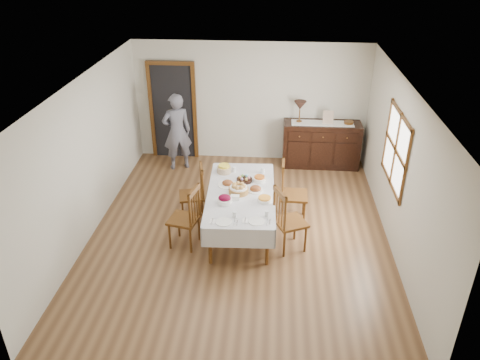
# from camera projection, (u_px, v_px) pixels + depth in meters

# --- Properties ---
(ground) EXTENTS (6.00, 6.00, 0.00)m
(ground) POSITION_uv_depth(u_px,v_px,m) (240.00, 231.00, 8.06)
(ground) COLOR brown
(room_shell) EXTENTS (5.02, 6.02, 2.65)m
(room_shell) POSITION_uv_depth(u_px,v_px,m) (233.00, 133.00, 7.67)
(room_shell) COLOR silver
(room_shell) RESTS_ON ground
(dining_table) EXTENTS (1.19, 2.22, 0.75)m
(dining_table) POSITION_uv_depth(u_px,v_px,m) (241.00, 197.00, 7.79)
(dining_table) COLOR silver
(dining_table) RESTS_ON ground
(chair_left_near) EXTENTS (0.53, 0.53, 1.08)m
(chair_left_near) POSITION_uv_depth(u_px,v_px,m) (187.00, 217.00, 7.47)
(chair_left_near) COLOR #522F11
(chair_left_near) RESTS_ON ground
(chair_left_far) EXTENTS (0.51, 0.51, 1.03)m
(chair_left_far) POSITION_uv_depth(u_px,v_px,m) (195.00, 192.00, 8.20)
(chair_left_far) COLOR #522F11
(chair_left_far) RESTS_ON ground
(chair_right_near) EXTENTS (0.61, 0.61, 1.10)m
(chair_right_near) POSITION_uv_depth(u_px,v_px,m) (287.00, 219.00, 7.37)
(chair_right_near) COLOR #522F11
(chair_right_near) RESTS_ON ground
(chair_right_far) EXTENTS (0.48, 0.48, 1.12)m
(chair_right_far) POSITION_uv_depth(u_px,v_px,m) (291.00, 192.00, 8.13)
(chair_right_far) COLOR #522F11
(chair_right_far) RESTS_ON ground
(sideboard) EXTENTS (1.64, 0.59, 0.98)m
(sideboard) POSITION_uv_depth(u_px,v_px,m) (321.00, 144.00, 10.11)
(sideboard) COLOR black
(sideboard) RESTS_ON ground
(person) EXTENTS (0.65, 0.54, 1.78)m
(person) POSITION_uv_depth(u_px,v_px,m) (177.00, 129.00, 9.81)
(person) COLOR slate
(person) RESTS_ON ground
(bread_basket) EXTENTS (0.33, 0.33, 0.17)m
(bread_basket) POSITION_uv_depth(u_px,v_px,m) (239.00, 189.00, 7.70)
(bread_basket) COLOR olive
(bread_basket) RESTS_ON dining_table
(egg_basket) EXTENTS (0.27, 0.27, 0.10)m
(egg_basket) POSITION_uv_depth(u_px,v_px,m) (244.00, 180.00, 8.07)
(egg_basket) COLOR black
(egg_basket) RESTS_ON dining_table
(ham_platter_a) EXTENTS (0.33, 0.33, 0.11)m
(ham_platter_a) POSITION_uv_depth(u_px,v_px,m) (228.00, 184.00, 7.95)
(ham_platter_a) COLOR white
(ham_platter_a) RESTS_ON dining_table
(ham_platter_b) EXTENTS (0.27, 0.27, 0.11)m
(ham_platter_b) POSITION_uv_depth(u_px,v_px,m) (255.00, 189.00, 7.78)
(ham_platter_b) COLOR white
(ham_platter_b) RESTS_ON dining_table
(beet_bowl) EXTENTS (0.24, 0.24, 0.15)m
(beet_bowl) POSITION_uv_depth(u_px,v_px,m) (225.00, 200.00, 7.41)
(beet_bowl) COLOR white
(beet_bowl) RESTS_ON dining_table
(carrot_bowl) EXTENTS (0.23, 0.23, 0.09)m
(carrot_bowl) POSITION_uv_depth(u_px,v_px,m) (259.00, 179.00, 8.07)
(carrot_bowl) COLOR white
(carrot_bowl) RESTS_ON dining_table
(pineapple_bowl) EXTENTS (0.26, 0.26, 0.15)m
(pineapple_bowl) POSITION_uv_depth(u_px,v_px,m) (224.00, 169.00, 8.35)
(pineapple_bowl) COLOR tan
(pineapple_bowl) RESTS_ON dining_table
(casserole_dish) EXTENTS (0.23, 0.23, 0.08)m
(casserole_dish) POSITION_uv_depth(u_px,v_px,m) (265.00, 199.00, 7.47)
(casserole_dish) COLOR white
(casserole_dish) RESTS_ON dining_table
(butter_dish) EXTENTS (0.14, 0.10, 0.07)m
(butter_dish) POSITION_uv_depth(u_px,v_px,m) (235.00, 197.00, 7.53)
(butter_dish) COLOR white
(butter_dish) RESTS_ON dining_table
(setting_left) EXTENTS (0.42, 0.31, 0.10)m
(setting_left) POSITION_uv_depth(u_px,v_px,m) (227.00, 219.00, 6.98)
(setting_left) COLOR white
(setting_left) RESTS_ON dining_table
(setting_right) EXTENTS (0.42, 0.31, 0.10)m
(setting_right) POSITION_uv_depth(u_px,v_px,m) (260.00, 219.00, 7.00)
(setting_right) COLOR white
(setting_right) RESTS_ON dining_table
(glass_far_a) EXTENTS (0.07, 0.07, 0.10)m
(glass_far_a) POSITION_uv_depth(u_px,v_px,m) (234.00, 169.00, 8.37)
(glass_far_a) COLOR white
(glass_far_a) RESTS_ON dining_table
(glass_far_b) EXTENTS (0.07, 0.07, 0.10)m
(glass_far_b) POSITION_uv_depth(u_px,v_px,m) (263.00, 170.00, 8.34)
(glass_far_b) COLOR white
(glass_far_b) RESTS_ON dining_table
(runner) EXTENTS (1.30, 0.35, 0.01)m
(runner) POSITION_uv_depth(u_px,v_px,m) (322.00, 123.00, 9.86)
(runner) COLOR white
(runner) RESTS_ON sideboard
(table_lamp) EXTENTS (0.26, 0.26, 0.46)m
(table_lamp) POSITION_uv_depth(u_px,v_px,m) (300.00, 106.00, 9.77)
(table_lamp) COLOR brown
(table_lamp) RESTS_ON sideboard
(picture_frame) EXTENTS (0.22, 0.08, 0.28)m
(picture_frame) POSITION_uv_depth(u_px,v_px,m) (328.00, 117.00, 9.79)
(picture_frame) COLOR tan
(picture_frame) RESTS_ON sideboard
(deco_bowl) EXTENTS (0.20, 0.20, 0.06)m
(deco_bowl) POSITION_uv_depth(u_px,v_px,m) (349.00, 123.00, 9.82)
(deco_bowl) COLOR #522F11
(deco_bowl) RESTS_ON sideboard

